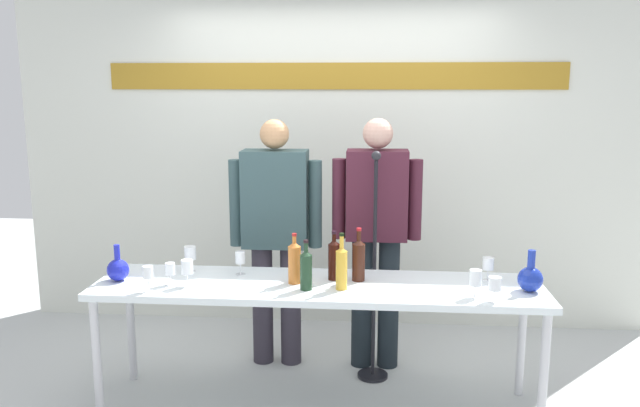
{
  "coord_description": "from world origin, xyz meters",
  "views": [
    {
      "loc": [
        0.31,
        -3.53,
        1.92
      ],
      "look_at": [
        0.0,
        0.15,
        1.21
      ],
      "focal_mm": 35.85,
      "sensor_mm": 36.0,
      "label": 1
    }
  ],
  "objects_px": {
    "wine_glass_left_3": "(190,253)",
    "microphone_stand": "(374,305)",
    "wine_glass_left_1": "(148,273)",
    "wine_glass_right_1": "(475,278)",
    "presenter_right": "(376,228)",
    "wine_bottle_3": "(359,259)",
    "decanter_blue_left": "(118,269)",
    "display_table": "(318,293)",
    "wine_glass_right_0": "(495,284)",
    "wine_glass_left_4": "(240,258)",
    "wine_bottle_4": "(306,269)",
    "wine_bottle_1": "(334,259)",
    "wine_glass_left_0": "(187,267)",
    "wine_glass_right_2": "(488,264)",
    "wine_bottle_2": "(342,266)",
    "presenter_left": "(276,227)",
    "decanter_blue_right": "(530,278)",
    "wine_bottle_0": "(294,262)",
    "wine_glass_left_2": "(170,270)"
  },
  "relations": [
    {
      "from": "display_table",
      "to": "wine_glass_right_0",
      "type": "relative_size",
      "value": 18.99
    },
    {
      "from": "decanter_blue_left",
      "to": "wine_glass_left_1",
      "type": "distance_m",
      "value": 0.31
    },
    {
      "from": "wine_bottle_2",
      "to": "wine_glass_right_1",
      "type": "distance_m",
      "value": 0.73
    },
    {
      "from": "presenter_left",
      "to": "microphone_stand",
      "type": "bearing_deg",
      "value": -15.56
    },
    {
      "from": "decanter_blue_right",
      "to": "wine_bottle_3",
      "type": "distance_m",
      "value": 0.97
    },
    {
      "from": "wine_glass_left_0",
      "to": "wine_glass_left_3",
      "type": "relative_size",
      "value": 0.97
    },
    {
      "from": "wine_bottle_0",
      "to": "wine_glass_right_1",
      "type": "xyz_separation_m",
      "value": [
        1.0,
        -0.17,
        -0.02
      ]
    },
    {
      "from": "decanter_blue_left",
      "to": "wine_glass_right_1",
      "type": "xyz_separation_m",
      "value": [
        2.04,
        -0.13,
        0.04
      ]
    },
    {
      "from": "wine_bottle_2",
      "to": "microphone_stand",
      "type": "height_order",
      "value": "microphone_stand"
    },
    {
      "from": "wine_bottle_1",
      "to": "wine_glass_left_1",
      "type": "bearing_deg",
      "value": -163.21
    },
    {
      "from": "wine_glass_left_1",
      "to": "wine_glass_right_0",
      "type": "bearing_deg",
      "value": -0.37
    },
    {
      "from": "wine_glass_left_1",
      "to": "wine_glass_left_4",
      "type": "xyz_separation_m",
      "value": [
        0.44,
        0.36,
        -0.0
      ]
    },
    {
      "from": "wine_bottle_1",
      "to": "wine_bottle_4",
      "type": "distance_m",
      "value": 0.24
    },
    {
      "from": "presenter_right",
      "to": "wine_glass_right_2",
      "type": "distance_m",
      "value": 0.8
    },
    {
      "from": "wine_glass_left_1",
      "to": "wine_glass_left_2",
      "type": "relative_size",
      "value": 1.12
    },
    {
      "from": "decanter_blue_left",
      "to": "wine_glass_right_2",
      "type": "distance_m",
      "value": 2.17
    },
    {
      "from": "wine_bottle_0",
      "to": "wine_glass_left_3",
      "type": "relative_size",
      "value": 1.86
    },
    {
      "from": "wine_glass_left_1",
      "to": "wine_glass_right_1",
      "type": "xyz_separation_m",
      "value": [
        1.8,
        0.05,
        0.0
      ]
    },
    {
      "from": "wine_glass_left_0",
      "to": "wine_glass_left_2",
      "type": "height_order",
      "value": "wine_glass_left_0"
    },
    {
      "from": "wine_bottle_3",
      "to": "decanter_blue_left",
      "type": "bearing_deg",
      "value": -175.07
    },
    {
      "from": "decanter_blue_right",
      "to": "wine_bottle_3",
      "type": "xyz_separation_m",
      "value": [
        -0.96,
        0.12,
        0.06
      ]
    },
    {
      "from": "wine_glass_left_1",
      "to": "microphone_stand",
      "type": "distance_m",
      "value": 1.46
    },
    {
      "from": "display_table",
      "to": "wine_bottle_1",
      "type": "relative_size",
      "value": 8.83
    },
    {
      "from": "presenter_right",
      "to": "wine_glass_left_2",
      "type": "xyz_separation_m",
      "value": [
        -1.18,
        -0.7,
        -0.1
      ]
    },
    {
      "from": "wine_glass_right_2",
      "to": "microphone_stand",
      "type": "xyz_separation_m",
      "value": [
        -0.66,
        0.27,
        -0.37
      ]
    },
    {
      "from": "wine_glass_left_3",
      "to": "presenter_left",
      "type": "bearing_deg",
      "value": 42.98
    },
    {
      "from": "wine_bottle_3",
      "to": "wine_glass_left_4",
      "type": "height_order",
      "value": "wine_bottle_3"
    },
    {
      "from": "presenter_right",
      "to": "wine_bottle_3",
      "type": "bearing_deg",
      "value": -101.23
    },
    {
      "from": "presenter_left",
      "to": "wine_glass_left_4",
      "type": "height_order",
      "value": "presenter_left"
    },
    {
      "from": "wine_glass_right_0",
      "to": "wine_glass_left_0",
      "type": "bearing_deg",
      "value": 175.88
    },
    {
      "from": "microphone_stand",
      "to": "wine_bottle_1",
      "type": "bearing_deg",
      "value": -125.58
    },
    {
      "from": "wine_glass_right_1",
      "to": "wine_glass_left_0",
      "type": "bearing_deg",
      "value": 177.88
    },
    {
      "from": "wine_glass_left_3",
      "to": "microphone_stand",
      "type": "xyz_separation_m",
      "value": [
        1.13,
        0.25,
        -0.39
      ]
    },
    {
      "from": "decanter_blue_left",
      "to": "presenter_right",
      "type": "xyz_separation_m",
      "value": [
        1.51,
        0.65,
        0.13
      ]
    },
    {
      "from": "presenter_left",
      "to": "wine_glass_left_4",
      "type": "relative_size",
      "value": 11.8
    },
    {
      "from": "presenter_right",
      "to": "wine_bottle_2",
      "type": "bearing_deg",
      "value": -105.76
    },
    {
      "from": "wine_bottle_3",
      "to": "wine_bottle_4",
      "type": "distance_m",
      "value": 0.35
    },
    {
      "from": "presenter_right",
      "to": "microphone_stand",
      "type": "bearing_deg",
      "value": -93.02
    },
    {
      "from": "wine_glass_right_0",
      "to": "wine_glass_right_1",
      "type": "distance_m",
      "value": 0.11
    },
    {
      "from": "wine_glass_left_1",
      "to": "wine_glass_right_1",
      "type": "bearing_deg",
      "value": 1.62
    },
    {
      "from": "wine_glass_left_0",
      "to": "wine_glass_right_2",
      "type": "bearing_deg",
      "value": 8.46
    },
    {
      "from": "wine_bottle_2",
      "to": "wine_glass_left_1",
      "type": "xyz_separation_m",
      "value": [
        -1.07,
        -0.13,
        -0.03
      ]
    },
    {
      "from": "wine_bottle_1",
      "to": "wine_glass_left_2",
      "type": "distance_m",
      "value": 0.95
    },
    {
      "from": "presenter_right",
      "to": "wine_bottle_3",
      "type": "height_order",
      "value": "presenter_right"
    },
    {
      "from": "wine_bottle_1",
      "to": "wine_glass_left_2",
      "type": "bearing_deg",
      "value": -169.02
    },
    {
      "from": "wine_glass_right_1",
      "to": "wine_glass_left_1",
      "type": "bearing_deg",
      "value": -178.38
    },
    {
      "from": "display_table",
      "to": "wine_bottle_3",
      "type": "height_order",
      "value": "wine_bottle_3"
    },
    {
      "from": "wine_glass_right_1",
      "to": "wine_glass_right_2",
      "type": "bearing_deg",
      "value": 68.94
    },
    {
      "from": "display_table",
      "to": "wine_glass_left_3",
      "type": "distance_m",
      "value": 0.84
    },
    {
      "from": "wine_bottle_2",
      "to": "wine_glass_left_4",
      "type": "height_order",
      "value": "wine_bottle_2"
    }
  ]
}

